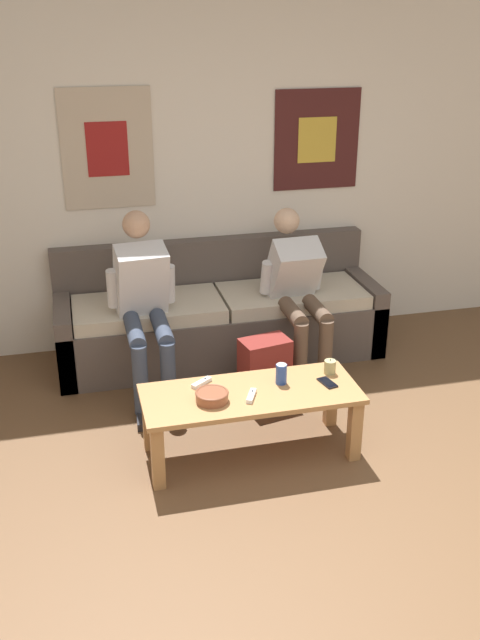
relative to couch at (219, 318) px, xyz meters
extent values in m
plane|color=brown|center=(0.17, -2.64, -0.29)|extent=(18.00, 18.00, 0.00)
cube|color=white|center=(0.17, 0.37, 0.98)|extent=(10.00, 0.05, 2.55)
cube|color=beige|center=(-0.73, 0.34, 1.25)|extent=(0.65, 0.01, 0.85)
cube|color=maroon|center=(-0.73, 0.33, 1.25)|extent=(0.29, 0.01, 0.38)
cube|color=#471E1E|center=(0.85, 0.34, 1.25)|extent=(0.67, 0.01, 0.75)
cube|color=gold|center=(0.85, 0.33, 1.25)|extent=(0.30, 0.01, 0.34)
cube|color=#564C47|center=(0.00, 0.28, 0.13)|extent=(2.42, 0.13, 0.84)
cube|color=#564C47|center=(0.00, -0.09, -0.09)|extent=(2.42, 0.62, 0.41)
cube|color=#564C47|center=(-1.15, -0.09, -0.03)|extent=(0.12, 0.62, 0.53)
cube|color=#564C47|center=(1.15, -0.09, -0.03)|extent=(0.12, 0.62, 0.53)
cube|color=beige|center=(-0.54, -0.09, 0.17)|extent=(1.07, 0.58, 0.10)
cube|color=beige|center=(0.54, -0.09, 0.17)|extent=(1.07, 0.58, 0.10)
cube|color=#B27F4C|center=(-0.11, -1.37, 0.11)|extent=(1.27, 0.51, 0.03)
cube|color=#B27F4C|center=(-0.69, -1.17, -0.10)|extent=(0.07, 0.07, 0.39)
cube|color=#B27F4C|center=(0.47, -1.17, -0.10)|extent=(0.07, 0.07, 0.39)
cube|color=#B27F4C|center=(-0.69, -1.57, -0.10)|extent=(0.07, 0.07, 0.39)
cube|color=#B27F4C|center=(0.47, -1.57, -0.10)|extent=(0.07, 0.07, 0.39)
cylinder|color=#384256|center=(-0.69, -0.57, 0.22)|extent=(0.11, 0.45, 0.11)
cylinder|color=#384256|center=(-0.69, -0.79, -0.02)|extent=(0.10, 0.10, 0.49)
cube|color=#232328|center=(-0.69, -0.86, -0.27)|extent=(0.11, 0.25, 0.05)
cylinder|color=#384256|center=(-0.51, -0.57, 0.22)|extent=(0.11, 0.45, 0.11)
cylinder|color=#384256|center=(-0.51, -0.79, -0.02)|extent=(0.10, 0.10, 0.49)
cube|color=#232328|center=(-0.51, -0.86, -0.27)|extent=(0.11, 0.25, 0.05)
cube|color=silver|center=(-0.60, -0.27, 0.46)|extent=(0.37, 0.38, 0.54)
sphere|color=tan|center=(-0.60, -0.17, 0.83)|extent=(0.19, 0.19, 0.19)
cylinder|color=silver|center=(-0.79, -0.27, 0.42)|extent=(0.08, 0.12, 0.28)
cylinder|color=silver|center=(-0.41, -0.27, 0.42)|extent=(0.08, 0.12, 0.28)
cylinder|color=brown|center=(0.41, -0.52, 0.22)|extent=(0.11, 0.37, 0.11)
cylinder|color=brown|center=(0.41, -0.71, -0.02)|extent=(0.10, 0.10, 0.49)
cube|color=#232328|center=(0.41, -0.78, -0.27)|extent=(0.11, 0.25, 0.05)
cylinder|color=brown|center=(0.59, -0.52, 0.22)|extent=(0.11, 0.37, 0.11)
cylinder|color=brown|center=(0.59, -0.71, -0.02)|extent=(0.10, 0.10, 0.49)
cube|color=#232328|center=(0.59, -0.78, -0.27)|extent=(0.11, 0.25, 0.05)
cube|color=silver|center=(0.50, -0.22, 0.42)|extent=(0.36, 0.44, 0.51)
sphere|color=beige|center=(0.50, -0.04, 0.74)|extent=(0.19, 0.19, 0.19)
cylinder|color=silver|center=(0.31, -0.20, 0.37)|extent=(0.08, 0.14, 0.27)
cylinder|color=silver|center=(0.70, -0.20, 0.37)|extent=(0.08, 0.14, 0.27)
cube|color=maroon|center=(0.15, -0.76, -0.07)|extent=(0.35, 0.26, 0.44)
cube|color=maroon|center=(0.17, -0.85, -0.17)|extent=(0.23, 0.11, 0.20)
cylinder|color=brown|center=(-0.35, -1.42, 0.16)|extent=(0.18, 0.18, 0.06)
torus|color=brown|center=(-0.35, -1.42, 0.18)|extent=(0.19, 0.19, 0.02)
cylinder|color=tan|center=(0.41, -1.26, 0.17)|extent=(0.07, 0.07, 0.08)
cylinder|color=black|center=(0.41, -1.26, 0.22)|extent=(0.00, 0.00, 0.01)
cylinder|color=#28479E|center=(0.09, -1.31, 0.19)|extent=(0.07, 0.07, 0.12)
cylinder|color=silver|center=(0.09, -1.31, 0.25)|extent=(0.06, 0.06, 0.00)
cube|color=white|center=(-0.12, -1.43, 0.14)|extent=(0.09, 0.14, 0.02)
cylinder|color=#333842|center=(-0.11, -1.40, 0.15)|extent=(0.01, 0.01, 0.00)
cube|color=white|center=(-0.37, -1.21, 0.14)|extent=(0.14, 0.11, 0.02)
cylinder|color=#333842|center=(-0.34, -1.19, 0.15)|extent=(0.01, 0.01, 0.00)
cube|color=black|center=(0.35, -1.38, 0.13)|extent=(0.09, 0.15, 0.01)
cube|color=black|center=(0.35, -1.38, 0.14)|extent=(0.08, 0.13, 0.00)
camera|label=1|loc=(-1.03, -4.85, 2.17)|focal=40.00mm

